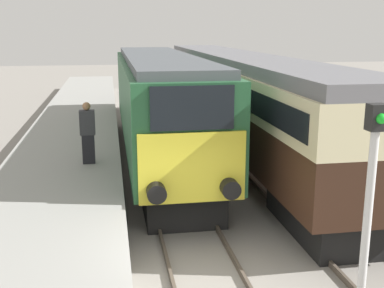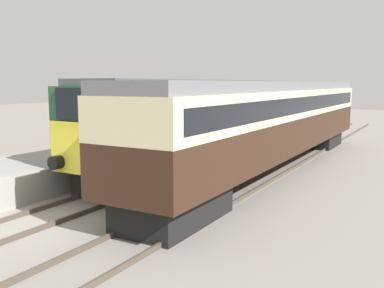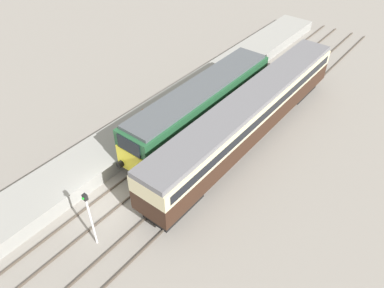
{
  "view_description": "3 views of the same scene",
  "coord_description": "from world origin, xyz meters",
  "px_view_note": "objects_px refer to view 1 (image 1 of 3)",
  "views": [
    {
      "loc": [
        -1.77,
        -8.03,
        4.93
      ],
      "look_at": [
        0.0,
        2.39,
        2.38
      ],
      "focal_mm": 45.0,
      "sensor_mm": 36.0,
      "label": 1
    },
    {
      "loc": [
        9.56,
        -7.32,
        3.84
      ],
      "look_at": [
        1.7,
        6.39,
        1.6
      ],
      "focal_mm": 40.0,
      "sensor_mm": 36.0,
      "label": 2
    },
    {
      "loc": [
        13.74,
        -8.86,
        17.77
      ],
      "look_at": [
        1.7,
        6.39,
        1.6
      ],
      "focal_mm": 35.0,
      "sensor_mm": 36.0,
      "label": 3
    }
  ],
  "objects_px": {
    "locomotive": "(159,103)",
    "person_on_platform": "(88,133)",
    "signal_post": "(368,218)",
    "passenger_carriage": "(239,92)"
  },
  "relations": [
    {
      "from": "passenger_carriage",
      "to": "signal_post",
      "type": "relative_size",
      "value": 5.38
    },
    {
      "from": "locomotive",
      "to": "person_on_platform",
      "type": "distance_m",
      "value": 4.31
    },
    {
      "from": "passenger_carriage",
      "to": "signal_post",
      "type": "distance_m",
      "value": 13.28
    },
    {
      "from": "locomotive",
      "to": "signal_post",
      "type": "bearing_deg",
      "value": -81.84
    },
    {
      "from": "signal_post",
      "to": "locomotive",
      "type": "bearing_deg",
      "value": 98.16
    },
    {
      "from": "person_on_platform",
      "to": "signal_post",
      "type": "distance_m",
      "value": 9.34
    },
    {
      "from": "person_on_platform",
      "to": "locomotive",
      "type": "bearing_deg",
      "value": 54.78
    },
    {
      "from": "passenger_carriage",
      "to": "signal_post",
      "type": "bearing_deg",
      "value": -97.36
    },
    {
      "from": "locomotive",
      "to": "passenger_carriage",
      "type": "bearing_deg",
      "value": 21.07
    },
    {
      "from": "locomotive",
      "to": "passenger_carriage",
      "type": "height_order",
      "value": "locomotive"
    }
  ]
}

